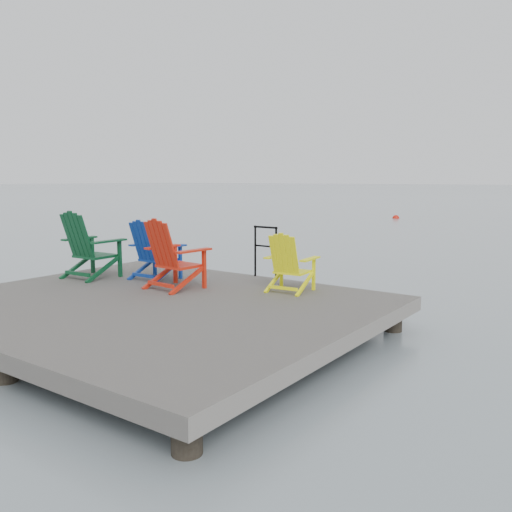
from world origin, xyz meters
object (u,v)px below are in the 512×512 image
Objects in this scene: chair_blue at (153,250)px; chair_red at (172,254)px; handrail at (266,247)px; chair_yellow at (289,262)px; buoy_b at (396,218)px; chair_green at (88,245)px.

chair_red is at bearing -24.92° from chair_blue.
handrail is 0.83× the size of chair_red.
chair_red is 1.82m from chair_yellow.
chair_blue reaches higher than handrail.
buoy_b is at bearing 101.50° from chair_blue.
chair_green reaches higher than chair_red.
chair_blue is at bearing 27.00° from chair_green.
buoy_b is (-5.38, 23.12, -1.05)m from chair_red.
buoy_b is (-4.54, 22.73, -1.01)m from chair_blue.
handrail is 1.25m from chair_yellow.
handrail is at bearing 34.63° from chair_green.
handrail reaches higher than buoy_b.
chair_green is 2.99× the size of buoy_b.
chair_red is at bearing -76.89° from buoy_b.
buoy_b is at bearing 107.71° from chair_red.
chair_yellow is (2.43, 0.50, -0.06)m from chair_blue.
chair_red reaches higher than buoy_b.
buoy_b is at bearing 101.76° from chair_yellow.
chair_green is 1.85m from chair_red.
chair_blue reaches higher than buoy_b.
handrail is 0.89× the size of chair_blue.
chair_green is at bearing -170.20° from chair_red.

